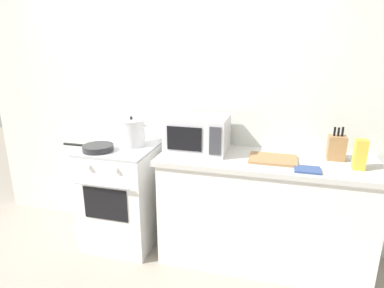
{
  "coord_description": "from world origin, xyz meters",
  "views": [
    {
      "loc": [
        0.97,
        -1.86,
        1.78
      ],
      "look_at": [
        0.31,
        0.6,
        1.0
      ],
      "focal_mm": 30.63,
      "sensor_mm": 36.0,
      "label": 1
    }
  ],
  "objects_px": {
    "stove": "(123,195)",
    "pasta_box": "(360,154)",
    "stock_pot": "(132,132)",
    "frying_pan": "(97,148)",
    "cutting_board": "(273,159)",
    "oven_mitt": "(307,170)",
    "knife_block": "(336,148)",
    "microwave": "(197,133)"
  },
  "relations": [
    {
      "from": "stove",
      "to": "pasta_box",
      "type": "height_order",
      "value": "pasta_box"
    },
    {
      "from": "stock_pot",
      "to": "frying_pan",
      "type": "relative_size",
      "value": 0.7
    },
    {
      "from": "cutting_board",
      "to": "oven_mitt",
      "type": "distance_m",
      "value": 0.29
    },
    {
      "from": "stock_pot",
      "to": "pasta_box",
      "type": "distance_m",
      "value": 1.81
    },
    {
      "from": "knife_block",
      "to": "oven_mitt",
      "type": "height_order",
      "value": "knife_block"
    },
    {
      "from": "stove",
      "to": "knife_block",
      "type": "relative_size",
      "value": 3.51
    },
    {
      "from": "stove",
      "to": "oven_mitt",
      "type": "xyz_separation_m",
      "value": [
        1.54,
        -0.16,
        0.47
      ]
    },
    {
      "from": "stove",
      "to": "cutting_board",
      "type": "distance_m",
      "value": 1.38
    },
    {
      "from": "knife_block",
      "to": "oven_mitt",
      "type": "relative_size",
      "value": 1.46
    },
    {
      "from": "pasta_box",
      "to": "frying_pan",
      "type": "bearing_deg",
      "value": -176.96
    },
    {
      "from": "stove",
      "to": "oven_mitt",
      "type": "bearing_deg",
      "value": -5.87
    },
    {
      "from": "microwave",
      "to": "oven_mitt",
      "type": "distance_m",
      "value": 0.91
    },
    {
      "from": "stove",
      "to": "cutting_board",
      "type": "height_order",
      "value": "cutting_board"
    },
    {
      "from": "cutting_board",
      "to": "pasta_box",
      "type": "bearing_deg",
      "value": -2.89
    },
    {
      "from": "stock_pot",
      "to": "microwave",
      "type": "height_order",
      "value": "microwave"
    },
    {
      "from": "pasta_box",
      "to": "cutting_board",
      "type": "bearing_deg",
      "value": 177.11
    },
    {
      "from": "knife_block",
      "to": "oven_mitt",
      "type": "bearing_deg",
      "value": -126.51
    },
    {
      "from": "knife_block",
      "to": "pasta_box",
      "type": "distance_m",
      "value": 0.21
    },
    {
      "from": "frying_pan",
      "to": "knife_block",
      "type": "xyz_separation_m",
      "value": [
        1.9,
        0.28,
        0.07
      ]
    },
    {
      "from": "stock_pot",
      "to": "knife_block",
      "type": "bearing_deg",
      "value": 2.0
    },
    {
      "from": "microwave",
      "to": "cutting_board",
      "type": "bearing_deg",
      "value": -7.15
    },
    {
      "from": "knife_block",
      "to": "oven_mitt",
      "type": "distance_m",
      "value": 0.38
    },
    {
      "from": "cutting_board",
      "to": "knife_block",
      "type": "height_order",
      "value": "knife_block"
    },
    {
      "from": "pasta_box",
      "to": "knife_block",
      "type": "bearing_deg",
      "value": 127.42
    },
    {
      "from": "microwave",
      "to": "oven_mitt",
      "type": "bearing_deg",
      "value": -15.39
    },
    {
      "from": "cutting_board",
      "to": "knife_block",
      "type": "bearing_deg",
      "value": 16.76
    },
    {
      "from": "stove",
      "to": "microwave",
      "type": "distance_m",
      "value": 0.92
    },
    {
      "from": "cutting_board",
      "to": "pasta_box",
      "type": "distance_m",
      "value": 0.6
    },
    {
      "from": "stock_pot",
      "to": "oven_mitt",
      "type": "height_order",
      "value": "stock_pot"
    },
    {
      "from": "stove",
      "to": "stock_pot",
      "type": "relative_size",
      "value": 2.89
    },
    {
      "from": "pasta_box",
      "to": "oven_mitt",
      "type": "relative_size",
      "value": 1.22
    },
    {
      "from": "oven_mitt",
      "to": "cutting_board",
      "type": "bearing_deg",
      "value": 146.63
    },
    {
      "from": "microwave",
      "to": "oven_mitt",
      "type": "relative_size",
      "value": 2.78
    },
    {
      "from": "cutting_board",
      "to": "stock_pot",
      "type": "bearing_deg",
      "value": 176.17
    },
    {
      "from": "stock_pot",
      "to": "pasta_box",
      "type": "height_order",
      "value": "stock_pot"
    },
    {
      "from": "cutting_board",
      "to": "pasta_box",
      "type": "xyz_separation_m",
      "value": [
        0.6,
        -0.03,
        0.1
      ]
    },
    {
      "from": "microwave",
      "to": "cutting_board",
      "type": "xyz_separation_m",
      "value": [
        0.62,
        -0.08,
        -0.14
      ]
    },
    {
      "from": "knife_block",
      "to": "microwave",
      "type": "bearing_deg",
      "value": -176.74
    },
    {
      "from": "stock_pot",
      "to": "oven_mitt",
      "type": "xyz_separation_m",
      "value": [
        1.46,
        -0.24,
        -0.11
      ]
    },
    {
      "from": "frying_pan",
      "to": "pasta_box",
      "type": "bearing_deg",
      "value": 3.04
    },
    {
      "from": "microwave",
      "to": "stove",
      "type": "bearing_deg",
      "value": -173.36
    },
    {
      "from": "cutting_board",
      "to": "oven_mitt",
      "type": "height_order",
      "value": "cutting_board"
    }
  ]
}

